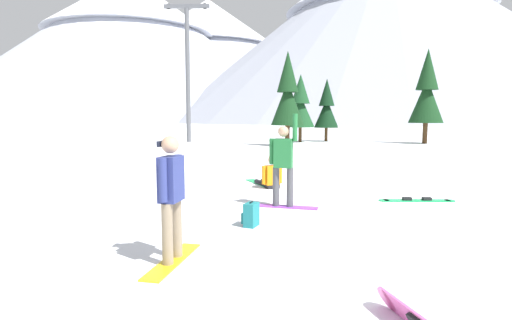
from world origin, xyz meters
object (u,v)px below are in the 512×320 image
at_px(snowboarder_foreground, 171,196).
at_px(ski_lift_tower, 188,64).
at_px(pine_tree_broad, 327,107).
at_px(backpack_teal, 251,215).
at_px(pine_tree_leaning, 427,92).
at_px(loose_snowboard_far_spare, 417,200).
at_px(snowboarder_midground, 283,163).
at_px(pine_tree_short, 288,95).
at_px(snowboarder_background, 269,176).
at_px(pine_tree_twin, 300,105).

bearing_deg(snowboarder_foreground, ski_lift_tower, 100.96).
bearing_deg(snowboarder_foreground, pine_tree_broad, 78.10).
bearing_deg(backpack_teal, pine_tree_leaning, 63.14).
height_order(pine_tree_broad, pine_tree_leaning, pine_tree_leaning).
bearing_deg(loose_snowboard_far_spare, pine_tree_leaning, 69.09).
bearing_deg(pine_tree_leaning, backpack_teal, -116.86).
height_order(snowboarder_midground, backpack_teal, snowboarder_midground).
xyz_separation_m(snowboarder_foreground, pine_tree_short, (2.55, 23.05, 2.64)).
xyz_separation_m(snowboarder_midground, pine_tree_leaning, (11.54, 22.43, 2.90)).
height_order(snowboarder_background, pine_tree_leaning, pine_tree_leaning).
bearing_deg(pine_tree_broad, pine_tree_leaning, -20.19).
relative_size(snowboarder_foreground, pine_tree_twin, 0.32).
bearing_deg(snowboarder_midground, ski_lift_tower, 106.24).
xyz_separation_m(loose_snowboard_far_spare, ski_lift_tower, (-10.22, 23.12, 6.25)).
bearing_deg(backpack_teal, pine_tree_broad, 79.36).
distance_m(snowboarder_midground, loose_snowboard_far_spare, 3.49).
relative_size(loose_snowboard_far_spare, backpack_teal, 3.88).
height_order(snowboarder_midground, loose_snowboard_far_spare, snowboarder_midground).
xyz_separation_m(backpack_teal, ski_lift_tower, (-6.31, 25.52, 6.06)).
bearing_deg(snowboarder_foreground, backpack_teal, 61.93).
height_order(snowboarder_background, pine_tree_twin, pine_tree_twin).
bearing_deg(pine_tree_broad, snowboarder_foreground, -101.90).
bearing_deg(backpack_teal, snowboarder_background, 85.48).
xyz_separation_m(pine_tree_broad, pine_tree_twin, (-2.25, -1.11, 0.15)).
height_order(pine_tree_broad, pine_tree_short, pine_tree_short).
distance_m(snowboarder_midground, ski_lift_tower, 25.43).
height_order(snowboarder_background, pine_tree_short, pine_tree_short).
bearing_deg(pine_tree_short, snowboarder_foreground, -96.32).
bearing_deg(loose_snowboard_far_spare, snowboarder_midground, -166.69).
bearing_deg(snowboarder_foreground, snowboarder_background, 77.62).
relative_size(backpack_teal, ski_lift_tower, 0.04).
bearing_deg(pine_tree_short, pine_tree_leaning, 15.24).
relative_size(pine_tree_broad, ski_lift_tower, 0.47).
height_order(loose_snowboard_far_spare, ski_lift_tower, ski_lift_tower).
bearing_deg(snowboarder_background, pine_tree_broad, 78.24).
relative_size(snowboarder_foreground, snowboarder_background, 1.00).
height_order(pine_tree_short, ski_lift_tower, ski_lift_tower).
bearing_deg(pine_tree_broad, backpack_teal, -100.64).
bearing_deg(snowboarder_midground, loose_snowboard_far_spare, 13.31).
distance_m(snowboarder_background, loose_snowboard_far_spare, 4.02).
bearing_deg(ski_lift_tower, pine_tree_twin, 0.42).
xyz_separation_m(pine_tree_broad, pine_tree_short, (-3.47, -5.53, 0.76)).
bearing_deg(pine_tree_broad, snowboarder_background, -101.76).
distance_m(pine_tree_leaning, ski_lift_tower, 18.71).
xyz_separation_m(snowboarder_foreground, backpack_teal, (1.01, 1.89, -0.72)).
relative_size(snowboarder_background, pine_tree_twin, 0.33).
xyz_separation_m(snowboarder_midground, backpack_teal, (-0.65, -1.63, -0.78)).
distance_m(backpack_teal, pine_tree_broad, 27.29).
bearing_deg(snowboarder_midground, pine_tree_twin, 84.94).
distance_m(snowboarder_midground, snowboarder_background, 2.69).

